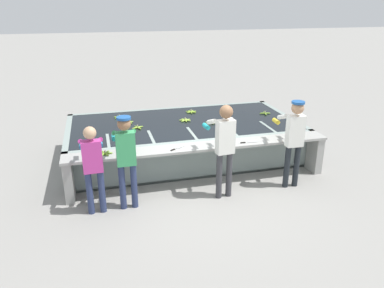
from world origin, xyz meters
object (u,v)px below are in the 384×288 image
object	(u,v)px
banana_bunch_floating_4	(127,122)
banana_bunch_floating_6	(191,112)
knife_1	(246,142)
banana_bunch_floating_3	(211,122)
banana_bunch_floating_0	(120,117)
knife_0	(176,149)
worker_0	(93,162)
banana_bunch_floating_2	(265,113)
banana_bunch_ledge_0	(105,153)
banana_bunch_floating_5	(185,120)
worker_3	(294,135)
worker_1	(126,154)
worker_2	(224,142)
banana_bunch_floating_1	(138,127)

from	to	relation	value
banana_bunch_floating_4	banana_bunch_floating_6	xyz separation A→B (m)	(1.62, 0.46, 0.00)
banana_bunch_floating_6	knife_1	bearing A→B (deg)	-77.75
banana_bunch_floating_3	banana_bunch_floating_6	xyz separation A→B (m)	(-0.23, 0.95, 0.00)
banana_bunch_floating_0	knife_0	bearing A→B (deg)	-69.59
worker_0	banana_bunch_floating_6	size ratio (longest dim) A/B	5.56
knife_0	banana_bunch_floating_4	bearing A→B (deg)	111.02
banana_bunch_floating_2	banana_bunch_ledge_0	size ratio (longest dim) A/B	1.00
banana_bunch_floating_3	banana_bunch_ledge_0	size ratio (longest dim) A/B	0.99
banana_bunch_floating_3	banana_bunch_floating_5	distance (m)	0.62
worker_0	banana_bunch_floating_6	bearing A→B (deg)	49.33
worker_3	knife_1	size ratio (longest dim) A/B	4.89
worker_0	worker_3	xyz separation A→B (m)	(3.69, 0.04, 0.13)
worker_0	worker_1	distance (m)	0.56
banana_bunch_floating_0	knife_1	distance (m)	3.25
worker_0	banana_bunch_floating_4	distance (m)	2.47
worker_0	banana_bunch_floating_3	bearing A→B (deg)	35.11
worker_2	worker_3	bearing A→B (deg)	2.72
banana_bunch_floating_0	banana_bunch_floating_5	size ratio (longest dim) A/B	1.00
banana_bunch_floating_0	banana_bunch_floating_1	size ratio (longest dim) A/B	1.03
banana_bunch_ledge_0	worker_0	bearing A→B (deg)	-110.97
banana_bunch_floating_6	banana_bunch_ledge_0	size ratio (longest dim) A/B	0.99
banana_bunch_floating_4	banana_bunch_floating_5	world-z (taller)	same
banana_bunch_floating_2	banana_bunch_floating_4	distance (m)	3.34
banana_bunch_floating_1	banana_bunch_floating_0	bearing A→B (deg)	110.01
banana_bunch_ledge_0	knife_0	size ratio (longest dim) A/B	0.90
worker_1	banana_bunch_floating_5	bearing A→B (deg)	54.15
worker_2	worker_3	size ratio (longest dim) A/B	1.02
banana_bunch_floating_5	banana_bunch_ledge_0	bearing A→B (deg)	-139.61
banana_bunch_floating_2	knife_1	xyz separation A→B (m)	(-1.21, -1.75, -0.01)
banana_bunch_ledge_0	knife_1	bearing A→B (deg)	-2.20
banana_bunch_floating_4	banana_bunch_floating_3	bearing A→B (deg)	-14.67
worker_0	worker_3	bearing A→B (deg)	0.64
worker_1	knife_1	size ratio (longest dim) A/B	4.76
worker_0	banana_bunch_floating_5	bearing A→B (deg)	45.86
banana_bunch_floating_2	banana_bunch_floating_5	size ratio (longest dim) A/B	1.00
worker_2	banana_bunch_floating_5	bearing A→B (deg)	94.94
banana_bunch_floating_1	banana_bunch_floating_4	world-z (taller)	same
worker_1	banana_bunch_floating_2	xyz separation A→B (m)	(3.58, 2.19, -0.18)
worker_0	knife_1	distance (m)	2.95
banana_bunch_floating_4	banana_bunch_ledge_0	bearing A→B (deg)	-107.83
banana_bunch_floating_0	banana_bunch_floating_4	xyz separation A→B (m)	(0.14, -0.44, 0.00)
banana_bunch_floating_3	banana_bunch_floating_4	distance (m)	1.91
banana_bunch_floating_0	banana_bunch_floating_6	world-z (taller)	same
worker_1	knife_1	distance (m)	2.41
worker_1	banana_bunch_floating_1	distance (m)	1.93
worker_1	banana_bunch_floating_2	bearing A→B (deg)	31.45
worker_3	banana_bunch_floating_0	bearing A→B (deg)	138.05
worker_0	knife_0	distance (m)	1.58
banana_bunch_floating_1	banana_bunch_floating_6	world-z (taller)	same
worker_0	worker_3	size ratio (longest dim) A/B	0.91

